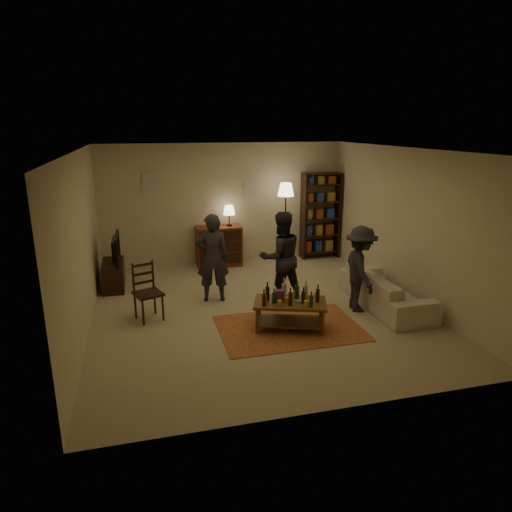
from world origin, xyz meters
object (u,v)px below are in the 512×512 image
object	(u,v)px
floor_lamp	(286,195)
sofa	(386,290)
dresser	(219,245)
person_right	(281,257)
person_left	(213,258)
person_by_sofa	(360,269)
bookshelf	(320,215)
dining_chair	(147,289)
tv_stand	(113,269)
coffee_table	(290,305)

from	to	relation	value
floor_lamp	sofa	bearing A→B (deg)	-72.37
dresser	person_right	world-z (taller)	person_right
floor_lamp	person_left	xyz separation A→B (m)	(-1.95, -1.84, -0.77)
sofa	person_left	distance (m)	3.09
person_right	person_by_sofa	bearing A→B (deg)	141.18
bookshelf	person_by_sofa	bearing A→B (deg)	-100.23
dining_chair	bookshelf	world-z (taller)	bookshelf
tv_stand	person_by_sofa	size ratio (longest dim) A/B	0.72
tv_stand	sofa	bearing A→B (deg)	-25.34
dresser	person_left	size ratio (longest dim) A/B	0.85
dresser	coffee_table	bearing A→B (deg)	-82.43
coffee_table	dresser	world-z (taller)	dresser
coffee_table	bookshelf	world-z (taller)	bookshelf
bookshelf	floor_lamp	bearing A→B (deg)	-162.86
dining_chair	person_by_sofa	world-z (taller)	person_by_sofa
sofa	floor_lamp	bearing A→B (deg)	17.63
person_right	bookshelf	bearing A→B (deg)	-131.78
dining_chair	person_right	size ratio (longest dim) A/B	0.59
floor_lamp	person_left	bearing A→B (deg)	-136.69
dresser	tv_stand	bearing A→B (deg)	-157.93
bookshelf	person_by_sofa	world-z (taller)	bookshelf
coffee_table	dresser	size ratio (longest dim) A/B	0.91
bookshelf	dining_chair	bearing A→B (deg)	-146.90
coffee_table	person_left	world-z (taller)	person_left
bookshelf	floor_lamp	xyz separation A→B (m)	(-0.96, -0.30, 0.54)
dresser	person_right	bearing A→B (deg)	-74.01
coffee_table	tv_stand	world-z (taller)	tv_stand
coffee_table	dining_chair	world-z (taller)	dining_chair
dining_chair	person_right	distance (m)	2.37
dresser	person_right	xyz separation A→B (m)	(0.69, -2.40, 0.35)
coffee_table	dining_chair	distance (m)	2.34
bookshelf	person_right	distance (m)	3.03
tv_stand	person_by_sofa	world-z (taller)	person_by_sofa
person_left	floor_lamp	bearing A→B (deg)	-127.77
dining_chair	bookshelf	bearing A→B (deg)	12.90
sofa	dresser	bearing A→B (deg)	37.54
dining_chair	person_right	world-z (taller)	person_right
person_left	person_by_sofa	size ratio (longest dim) A/B	1.09
coffee_table	person_by_sofa	xyz separation A→B (m)	(1.38, 0.43, 0.33)
dresser	bookshelf	distance (m)	2.50
dresser	person_left	distance (m)	2.15
tv_stand	bookshelf	xyz separation A→B (m)	(4.69, 0.98, 0.65)
dining_chair	person_by_sofa	bearing A→B (deg)	-28.94
tv_stand	floor_lamp	size ratio (longest dim) A/B	0.57
person_by_sofa	dresser	bearing A→B (deg)	38.49
floor_lamp	person_right	bearing A→B (deg)	-109.96
dresser	bookshelf	size ratio (longest dim) A/B	0.67
sofa	person_right	distance (m)	1.92
bookshelf	person_right	xyz separation A→B (m)	(-1.75, -2.47, -0.21)
dresser	bookshelf	xyz separation A→B (m)	(2.44, 0.07, 0.56)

